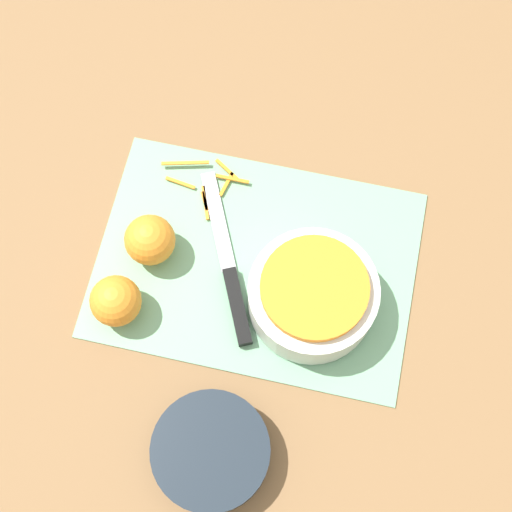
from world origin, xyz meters
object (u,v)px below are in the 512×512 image
bowl_speckled (313,295)px  orange_left (116,301)px  knife (233,286)px  orange_right (150,240)px  bowl_dark (215,452)px

bowl_speckled → orange_left: 0.28m
bowl_speckled → knife: size_ratio=0.70×
orange_right → knife: bearing=165.6°
bowl_dark → orange_right: (0.16, -0.27, 0.02)m
bowl_speckled → bowl_dark: bowl_speckled is taller
bowl_dark → orange_right: size_ratio=2.12×
orange_left → bowl_speckled: bearing=-166.1°
bowl_speckled → orange_left: size_ratio=2.49×
bowl_dark → knife: size_ratio=0.60×
bowl_dark → orange_right: 0.31m
bowl_speckled → knife: bearing=0.6°
knife → orange_left: size_ratio=3.59×
bowl_speckled → knife: (0.12, 0.00, -0.03)m
bowl_dark → orange_left: orange_left is taller
knife → orange_right: 0.14m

